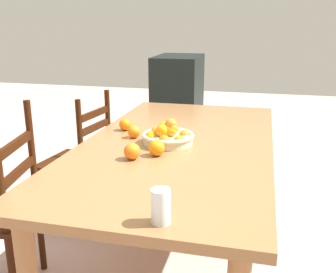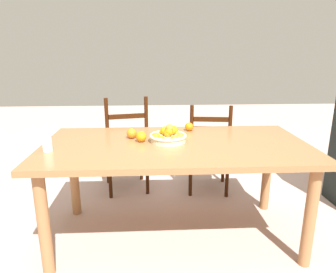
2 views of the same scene
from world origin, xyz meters
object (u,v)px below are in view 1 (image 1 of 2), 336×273
(orange_loose_3, at_px, (134,132))
(drinking_glass, at_px, (161,206))
(cabinet, at_px, (178,108))
(dining_table, at_px, (178,157))
(orange_loose_2, at_px, (157,148))
(orange_loose_1, at_px, (125,125))
(orange_loose_0, at_px, (132,151))
(fruit_bowl, at_px, (168,135))
(chair_near_window, at_px, (80,161))

(orange_loose_3, distance_m, drinking_glass, 0.97)
(cabinet, distance_m, orange_loose_3, 1.92)
(dining_table, bearing_deg, orange_loose_2, 168.46)
(orange_loose_1, bearing_deg, orange_loose_2, -142.46)
(orange_loose_0, bearing_deg, fruit_bowl, -20.45)
(fruit_bowl, xyz_separation_m, orange_loose_1, (0.19, 0.31, -0.01))
(chair_near_window, bearing_deg, orange_loose_0, 48.45)
(orange_loose_1, distance_m, orange_loose_3, 0.17)
(orange_loose_3, bearing_deg, dining_table, -91.44)
(chair_near_window, relative_size, orange_loose_1, 13.16)
(orange_loose_1, bearing_deg, dining_table, -111.76)
(dining_table, xyz_separation_m, fruit_bowl, (-0.05, 0.05, 0.14))
(cabinet, height_order, orange_loose_1, cabinet)
(orange_loose_1, height_order, orange_loose_3, orange_loose_1)
(dining_table, height_order, chair_near_window, chair_near_window)
(chair_near_window, distance_m, drinking_glass, 1.64)
(orange_loose_2, xyz_separation_m, orange_loose_3, (0.26, 0.20, -0.00))
(fruit_bowl, relative_size, orange_loose_1, 3.94)
(orange_loose_2, relative_size, orange_loose_3, 1.14)
(fruit_bowl, xyz_separation_m, orange_loose_3, (0.06, 0.21, -0.01))
(orange_loose_0, bearing_deg, orange_loose_3, 17.21)
(dining_table, distance_m, orange_loose_2, 0.29)
(dining_table, height_order, orange_loose_2, orange_loose_2)
(orange_loose_0, distance_m, orange_loose_1, 0.52)
(dining_table, relative_size, cabinet, 1.82)
(cabinet, bearing_deg, orange_loose_0, -174.11)
(dining_table, distance_m, orange_loose_0, 0.39)
(orange_loose_0, bearing_deg, drinking_glass, -152.58)
(fruit_bowl, height_order, orange_loose_2, fruit_bowl)
(chair_near_window, height_order, orange_loose_3, chair_near_window)
(drinking_glass, bearing_deg, fruit_bowl, 12.40)
(chair_near_window, distance_m, orange_loose_2, 1.06)
(fruit_bowl, relative_size, orange_loose_0, 3.55)
(orange_loose_1, relative_size, orange_loose_2, 0.90)
(dining_table, relative_size, orange_loose_3, 28.00)
(orange_loose_1, bearing_deg, chair_near_window, 59.46)
(chair_near_window, xyz_separation_m, drinking_glass, (-1.29, -0.94, 0.39))
(drinking_glass, bearing_deg, dining_table, 8.74)
(cabinet, height_order, orange_loose_3, cabinet)
(orange_loose_1, relative_size, drinking_glass, 0.60)
(dining_table, relative_size, orange_loose_1, 27.46)
(orange_loose_1, height_order, orange_loose_2, orange_loose_2)
(orange_loose_2, height_order, drinking_glass, drinking_glass)
(cabinet, relative_size, orange_loose_3, 15.36)
(dining_table, relative_size, drinking_glass, 16.53)
(fruit_bowl, height_order, orange_loose_0, fruit_bowl)
(orange_loose_0, bearing_deg, chair_near_window, 41.52)
(cabinet, relative_size, orange_loose_1, 15.06)
(orange_loose_3, relative_size, drinking_glass, 0.59)
(dining_table, height_order, orange_loose_1, orange_loose_1)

